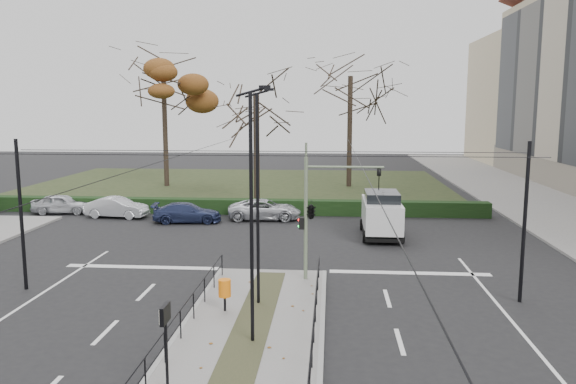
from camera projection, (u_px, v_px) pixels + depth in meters
The scene contains 20 objects.
ground at pixel (258, 314), 19.73m from camera, with size 140.00×140.00×0.00m, color black.
median_island at pixel (247, 341), 17.25m from camera, with size 4.40×15.00×0.14m, color slate.
sidewalk_east at pixel (548, 208), 40.03m from camera, with size 8.00×90.00×0.14m, color slate.
park at pixel (239, 186), 51.72m from camera, with size 38.00×26.00×0.10m, color black.
hedge at pixel (206, 206), 38.45m from camera, with size 38.00×1.00×1.00m, color black.
median_railing at pixel (246, 314), 17.02m from camera, with size 4.14×13.24×0.92m.
catenary at pixel (263, 210), 20.81m from camera, with size 20.00×34.00×6.00m.
traffic_light at pixel (313, 209), 22.89m from camera, with size 3.45×1.97×5.07m.
litter_bin at pixel (225, 289), 19.52m from camera, with size 0.44×0.44×1.13m.
info_panel at pixel (165, 324), 13.76m from camera, with size 0.13×0.59×2.28m.
streetlamp_median_near at pixel (252, 215), 16.53m from camera, with size 0.64×0.13×7.68m.
streetlamp_median_far at pixel (258, 197), 19.83m from camera, with size 0.64×0.13×7.71m.
parked_car_first at pixel (62, 204), 38.33m from camera, with size 1.58×3.92×1.33m, color #B7B9BF.
parked_car_second at pixel (117, 207), 36.91m from camera, with size 1.42×4.07×1.34m, color #B7B9BF.
parked_car_third at pixel (187, 213), 35.36m from camera, with size 1.74×4.28×1.24m, color #222A4F.
parked_car_fourth at pixel (265, 209), 36.28m from camera, with size 2.17×4.70×1.30m, color #B7B9BF.
white_van at pixel (381, 213), 31.43m from camera, with size 2.22×4.83×2.54m.
rust_tree at pixel (163, 70), 49.74m from camera, with size 9.38×9.38×13.67m.
bare_tree_center at pixel (350, 84), 49.65m from camera, with size 8.88×8.88×13.08m.
bare_tree_near at pixel (256, 101), 40.42m from camera, with size 5.92×5.92×10.81m.
Camera 1 is at (2.51, -18.72, 7.19)m, focal length 35.00 mm.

